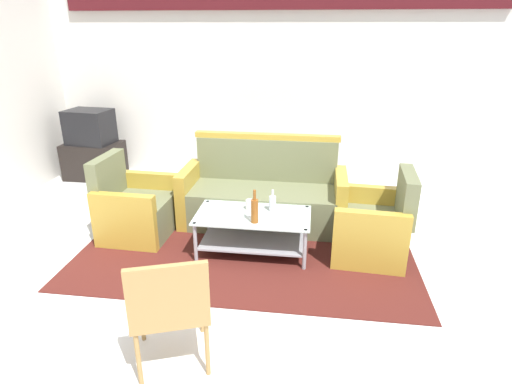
% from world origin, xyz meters
% --- Properties ---
extents(ground_plane, '(14.00, 14.00, 0.00)m').
position_xyz_m(ground_plane, '(0.00, 0.00, 0.00)').
color(ground_plane, white).
extents(wall_back, '(6.52, 0.19, 2.80)m').
position_xyz_m(wall_back, '(0.00, 3.05, 1.48)').
color(wall_back, silver).
rests_on(wall_back, ground).
extents(rug, '(3.26, 2.02, 0.01)m').
position_xyz_m(rug, '(-0.06, 0.74, 0.01)').
color(rug, '#511E19').
rests_on(rug, ground).
extents(couch, '(1.81, 0.76, 0.96)m').
position_xyz_m(couch, '(0.03, 1.36, 0.32)').
color(couch, '#6B704C').
rests_on(couch, rug).
extents(armchair_left, '(0.73, 0.79, 0.85)m').
position_xyz_m(armchair_left, '(-1.28, 0.88, 0.29)').
color(armchair_left, '#6B704C').
rests_on(armchair_left, rug).
extents(armchair_right, '(0.75, 0.81, 0.85)m').
position_xyz_m(armchair_right, '(1.16, 0.78, 0.29)').
color(armchair_right, '#6B704C').
rests_on(armchair_right, rug).
extents(coffee_table, '(1.10, 0.60, 0.40)m').
position_xyz_m(coffee_table, '(0.01, 0.66, 0.27)').
color(coffee_table, silver).
rests_on(coffee_table, rug).
extents(bottle_brown, '(0.07, 0.07, 0.32)m').
position_xyz_m(bottle_brown, '(0.05, 0.49, 0.53)').
color(bottle_brown, brown).
rests_on(bottle_brown, coffee_table).
extents(bottle_clear, '(0.07, 0.07, 0.22)m').
position_xyz_m(bottle_clear, '(0.19, 0.77, 0.49)').
color(bottle_clear, silver).
rests_on(bottle_clear, coffee_table).
extents(cup, '(0.08, 0.08, 0.10)m').
position_xyz_m(cup, '(-0.04, 0.77, 0.46)').
color(cup, silver).
rests_on(cup, coffee_table).
extents(tv_stand, '(0.80, 0.50, 0.52)m').
position_xyz_m(tv_stand, '(-2.61, 2.55, 0.26)').
color(tv_stand, black).
rests_on(tv_stand, ground).
extents(television, '(0.65, 0.51, 0.48)m').
position_xyz_m(television, '(-2.61, 2.55, 0.76)').
color(television, black).
rests_on(television, tv_stand).
extents(wicker_chair, '(0.61, 0.61, 0.84)m').
position_xyz_m(wicker_chair, '(-0.29, -0.91, 0.49)').
color(wicker_chair, '#AD844C').
rests_on(wicker_chair, ground).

